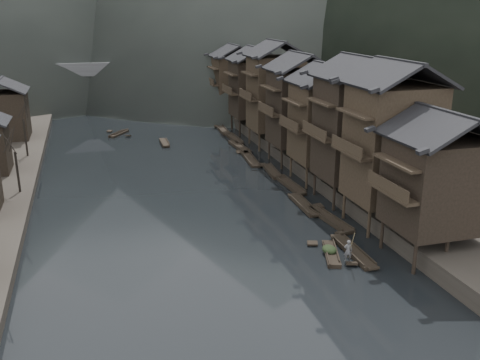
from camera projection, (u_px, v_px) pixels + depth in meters
name	position (u px, v px, depth m)	size (l,w,h in m)	color
water	(203.00, 241.00, 46.65)	(300.00, 300.00, 0.00)	black
right_bank	(352.00, 120.00, 92.16)	(40.00, 200.00, 1.80)	#2D2823
stilt_houses	(305.00, 97.00, 65.91)	(9.00, 67.60, 15.40)	black
bare_trees	(1.00, 155.00, 50.96)	(3.48, 42.72, 6.96)	black
moored_sampans	(252.00, 157.00, 71.87)	(2.92, 66.67, 0.47)	black
midriver_boats	(146.00, 128.00, 89.00)	(11.16, 26.64, 0.45)	black
stone_bridge	(128.00, 80.00, 110.88)	(40.00, 6.00, 9.00)	#4C4C4F
hero_sampan	(331.00, 253.00, 43.84)	(2.54, 5.19, 0.44)	black
cargo_heap	(330.00, 246.00, 43.85)	(1.14, 1.50, 0.69)	black
boatman	(348.00, 248.00, 42.07)	(0.67, 0.44, 1.85)	#545456
bamboo_pole	(353.00, 215.00, 41.26)	(0.06, 0.06, 4.54)	#8C7A51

